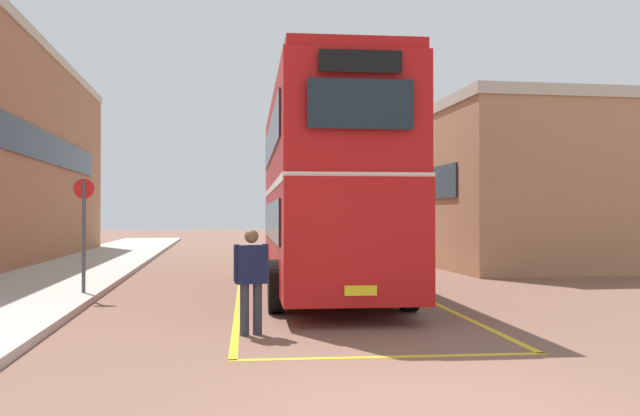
% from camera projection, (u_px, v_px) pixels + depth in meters
% --- Properties ---
extents(ground_plane, '(135.60, 135.60, 0.00)m').
position_uv_depth(ground_plane, '(282.00, 276.00, 20.56)').
color(ground_plane, brown).
extents(sidewalk_left, '(4.00, 57.60, 0.14)m').
position_uv_depth(sidewalk_left, '(74.00, 270.00, 21.94)').
color(sidewalk_left, '#B2ADA3').
rests_on(sidewalk_left, ground).
extents(depot_building_right, '(8.12, 14.86, 5.69)m').
position_uv_depth(depot_building_right, '(504.00, 190.00, 27.49)').
color(depot_building_right, '#AD7A56').
rests_on(depot_building_right, ground).
extents(double_decker_bus, '(3.16, 10.85, 4.75)m').
position_uv_depth(double_decker_bus, '(323.00, 186.00, 16.19)').
color(double_decker_bus, black).
rests_on(double_decker_bus, ground).
extents(single_deck_bus, '(3.42, 8.62, 3.02)m').
position_uv_depth(single_deck_bus, '(322.00, 219.00, 35.62)').
color(single_deck_bus, black).
rests_on(single_deck_bus, ground).
extents(pedestrian_boarding, '(0.53, 0.33, 1.61)m').
position_uv_depth(pedestrian_boarding, '(251.00, 274.00, 10.40)').
color(pedestrian_boarding, '#2D2D38').
rests_on(pedestrian_boarding, ground).
extents(bus_stop_sign, '(0.44, 0.08, 2.48)m').
position_uv_depth(bus_stop_sign, '(84.00, 224.00, 14.89)').
color(bus_stop_sign, '#4C4C51').
rests_on(bus_stop_sign, sidewalk_left).
extents(bay_marking_yellow, '(4.76, 12.94, 0.01)m').
position_uv_depth(bay_marking_yellow, '(336.00, 303.00, 14.21)').
color(bay_marking_yellow, gold).
rests_on(bay_marking_yellow, ground).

